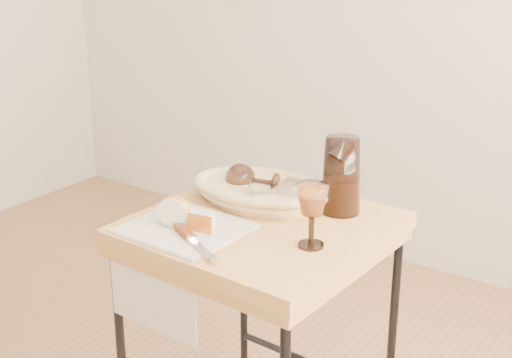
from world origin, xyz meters
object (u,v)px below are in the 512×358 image
Objects in this scene: goblet_lying_b at (273,192)px; pitcher at (341,175)px; bread_basket at (261,193)px; apple_half at (175,210)px; goblet_lying_a at (255,180)px; table_knife at (193,240)px; wine_goblet at (312,216)px; side_table at (260,347)px; tea_towel at (186,228)px.

pitcher is at bearing -13.21° from goblet_lying_b.
apple_half is (-0.08, -0.26, 0.02)m from bread_basket.
goblet_lying_a is 0.64× the size of table_knife.
goblet_lying_a is 0.34m from wine_goblet.
goblet_lying_a is 0.34m from table_knife.
bread_basket is 1.66× the size of table_knife.
table_knife is at bearing -102.00° from side_table.
tea_towel is 1.77× the size of wine_goblet.
bread_basket is at bearing 115.43° from goblet_lying_b.
wine_goblet is at bearing 18.37° from tea_towel.
goblet_lying_b is at bearing 68.01° from tea_towel.
goblet_lying_a is at bearing 60.53° from apple_half.
pitcher is 2.92× the size of apple_half.
table_knife is at bearing -137.79° from goblet_lying_b.
tea_towel is 1.33× the size of table_knife.
tea_towel is at bearing -108.51° from bread_basket.
apple_half is 0.13m from table_knife.
pitcher is 0.44m from apple_half.
wine_goblet reaches higher than apple_half.
wine_goblet is 0.75× the size of table_knife.
wine_goblet is 0.35m from apple_half.
goblet_lying_a is 0.09m from goblet_lying_b.
goblet_lying_a is 0.55× the size of pitcher.
table_knife is at bearing -92.49° from bread_basket.
table_knife is at bearing -48.51° from apple_half.
goblet_lying_b is at bearing 41.59° from apple_half.
goblet_lying_b reaches higher than bread_basket.
table_knife is (0.03, -0.32, -0.01)m from bread_basket.
pitcher is (0.21, 0.07, 0.07)m from bread_basket.
pitcher reaches higher than wine_goblet.
wine_goblet is 1.89× the size of apple_half.
wine_goblet reaches higher than table_knife.
bread_basket is at bearing 147.39° from wine_goblet.
bread_basket is 0.23m from pitcher.
side_table is 2.15× the size of bread_basket.
tea_towel is 3.35× the size of apple_half.
goblet_lying_b reaches higher than tea_towel.
bread_basket is (0.05, 0.25, 0.02)m from tea_towel.
wine_goblet reaches higher than bread_basket.
table_knife is at bearing 87.78° from goblet_lying_a.
table_knife is (-0.05, -0.21, 0.39)m from side_table.
table_knife is (0.06, -0.33, -0.04)m from goblet_lying_a.
pitcher is (0.14, 0.17, 0.48)m from side_table.
side_table is 6.12× the size of goblet_lying_b.
tea_towel is 0.33m from wine_goblet.
tea_towel is 0.42m from pitcher.
goblet_lying_a is (-0.10, 0.12, 0.43)m from side_table.
goblet_lying_a is 0.85× the size of wine_goblet.
wine_goblet is at bearing -17.27° from side_table.
table_knife is at bearing -145.91° from wine_goblet.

